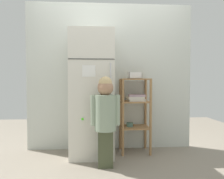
{
  "coord_description": "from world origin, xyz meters",
  "views": [
    {
      "loc": [
        -0.19,
        -2.99,
        1.06
      ],
      "look_at": [
        0.01,
        0.02,
        0.94
      ],
      "focal_mm": 34.03,
      "sensor_mm": 36.0,
      "label": 1
    }
  ],
  "objects_px": {
    "child_standing": "(105,112)",
    "fruit_bin": "(134,76)",
    "pantry_shelf_unit": "(135,106)",
    "refrigerator": "(92,94)"
  },
  "relations": [
    {
      "from": "fruit_bin",
      "to": "pantry_shelf_unit",
      "type": "bearing_deg",
      "value": -14.79
    },
    {
      "from": "child_standing",
      "to": "pantry_shelf_unit",
      "type": "distance_m",
      "value": 0.7
    },
    {
      "from": "child_standing",
      "to": "pantry_shelf_unit",
      "type": "height_order",
      "value": "child_standing"
    },
    {
      "from": "child_standing",
      "to": "pantry_shelf_unit",
      "type": "relative_size",
      "value": 1.02
    },
    {
      "from": "pantry_shelf_unit",
      "to": "child_standing",
      "type": "bearing_deg",
      "value": -130.67
    },
    {
      "from": "pantry_shelf_unit",
      "to": "fruit_bin",
      "type": "bearing_deg",
      "value": 165.21
    },
    {
      "from": "refrigerator",
      "to": "child_standing",
      "type": "distance_m",
      "value": 0.51
    },
    {
      "from": "refrigerator",
      "to": "fruit_bin",
      "type": "bearing_deg",
      "value": 9.21
    },
    {
      "from": "child_standing",
      "to": "fruit_bin",
      "type": "relative_size",
      "value": 5.86
    },
    {
      "from": "child_standing",
      "to": "fruit_bin",
      "type": "height_order",
      "value": "fruit_bin"
    }
  ]
}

